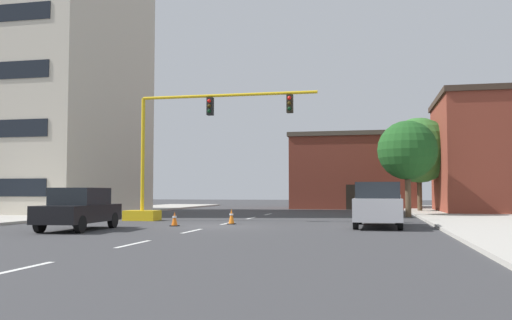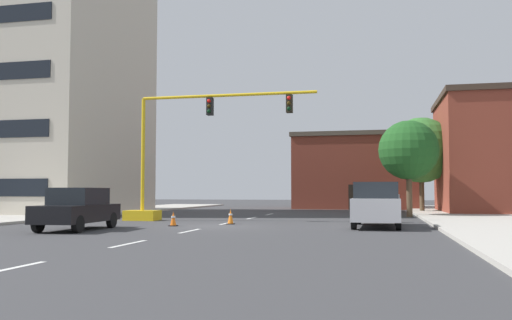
{
  "view_description": "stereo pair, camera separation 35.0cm",
  "coord_description": "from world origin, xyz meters",
  "px_view_note": "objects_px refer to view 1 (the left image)",
  "views": [
    {
      "loc": [
        7.05,
        -23.93,
        1.58
      ],
      "look_at": [
        0.75,
        5.83,
        3.35
      ],
      "focal_mm": 38.21,
      "sensor_mm": 36.0,
      "label": 1
    },
    {
      "loc": [
        7.39,
        -23.86,
        1.58
      ],
      "look_at": [
        0.75,
        5.83,
        3.35
      ],
      "focal_mm": 38.21,
      "sensor_mm": 36.0,
      "label": 2
    }
  ],
  "objects_px": {
    "tree_right_mid": "(407,150)",
    "traffic_cone_roadside_a": "(175,219)",
    "traffic_signal_gantry": "(167,178)",
    "tree_right_far": "(419,150)",
    "traffic_cone_roadside_b": "(231,217)",
    "sedan_black_near_left": "(79,208)",
    "pickup_truck_silver": "(378,205)"
  },
  "relations": [
    {
      "from": "tree_right_mid",
      "to": "tree_right_far",
      "type": "relative_size",
      "value": 0.84
    },
    {
      "from": "tree_right_far",
      "to": "sedan_black_near_left",
      "type": "xyz_separation_m",
      "value": [
        -15.38,
        -22.66,
        -3.84
      ]
    },
    {
      "from": "traffic_signal_gantry",
      "to": "traffic_cone_roadside_a",
      "type": "height_order",
      "value": "traffic_signal_gantry"
    },
    {
      "from": "traffic_signal_gantry",
      "to": "tree_right_far",
      "type": "xyz_separation_m",
      "value": [
        14.49,
        15.13,
        2.4
      ]
    },
    {
      "from": "traffic_signal_gantry",
      "to": "tree_right_far",
      "type": "distance_m",
      "value": 21.08
    },
    {
      "from": "traffic_signal_gantry",
      "to": "pickup_truck_silver",
      "type": "distance_m",
      "value": 11.65
    },
    {
      "from": "tree_right_mid",
      "to": "traffic_cone_roadside_a",
      "type": "bearing_deg",
      "value": -133.18
    },
    {
      "from": "pickup_truck_silver",
      "to": "traffic_cone_roadside_b",
      "type": "distance_m",
      "value": 7.0
    },
    {
      "from": "traffic_signal_gantry",
      "to": "tree_right_mid",
      "type": "bearing_deg",
      "value": 29.87
    },
    {
      "from": "sedan_black_near_left",
      "to": "traffic_cone_roadside_b",
      "type": "distance_m",
      "value": 7.33
    },
    {
      "from": "traffic_signal_gantry",
      "to": "tree_right_far",
      "type": "height_order",
      "value": "tree_right_far"
    },
    {
      "from": "sedan_black_near_left",
      "to": "traffic_cone_roadside_b",
      "type": "height_order",
      "value": "sedan_black_near_left"
    },
    {
      "from": "traffic_signal_gantry",
      "to": "traffic_cone_roadside_b",
      "type": "distance_m",
      "value": 5.21
    },
    {
      "from": "tree_right_mid",
      "to": "pickup_truck_silver",
      "type": "xyz_separation_m",
      "value": [
        -1.99,
        -10.58,
        -3.21
      ]
    },
    {
      "from": "pickup_truck_silver",
      "to": "traffic_cone_roadside_b",
      "type": "xyz_separation_m",
      "value": [
        -6.94,
        0.71,
        -0.61
      ]
    },
    {
      "from": "traffic_signal_gantry",
      "to": "pickup_truck_silver",
      "type": "relative_size",
      "value": 1.94
    },
    {
      "from": "traffic_signal_gantry",
      "to": "pickup_truck_silver",
      "type": "xyz_separation_m",
      "value": [
        11.17,
        -3.03,
        -1.36
      ]
    },
    {
      "from": "tree_right_far",
      "to": "traffic_cone_roadside_b",
      "type": "distance_m",
      "value": 20.71
    },
    {
      "from": "tree_right_far",
      "to": "pickup_truck_silver",
      "type": "distance_m",
      "value": 18.84
    },
    {
      "from": "traffic_cone_roadside_b",
      "to": "tree_right_far",
      "type": "bearing_deg",
      "value": 59.55
    },
    {
      "from": "tree_right_mid",
      "to": "pickup_truck_silver",
      "type": "height_order",
      "value": "tree_right_mid"
    },
    {
      "from": "traffic_signal_gantry",
      "to": "traffic_cone_roadside_b",
      "type": "height_order",
      "value": "traffic_signal_gantry"
    },
    {
      "from": "tree_right_mid",
      "to": "sedan_black_near_left",
      "type": "height_order",
      "value": "tree_right_mid"
    },
    {
      "from": "traffic_signal_gantry",
      "to": "traffic_cone_roadside_b",
      "type": "relative_size",
      "value": 14.18
    },
    {
      "from": "tree_right_far",
      "to": "traffic_cone_roadside_a",
      "type": "height_order",
      "value": "tree_right_far"
    },
    {
      "from": "sedan_black_near_left",
      "to": "pickup_truck_silver",
      "type": "bearing_deg",
      "value": 20.49
    },
    {
      "from": "traffic_cone_roadside_b",
      "to": "sedan_black_near_left",
      "type": "bearing_deg",
      "value": -134.49
    },
    {
      "from": "pickup_truck_silver",
      "to": "tree_right_far",
      "type": "bearing_deg",
      "value": 79.63
    },
    {
      "from": "traffic_signal_gantry",
      "to": "sedan_black_near_left",
      "type": "height_order",
      "value": "traffic_signal_gantry"
    },
    {
      "from": "tree_right_far",
      "to": "traffic_cone_roadside_b",
      "type": "xyz_separation_m",
      "value": [
        -10.26,
        -17.45,
        -4.36
      ]
    },
    {
      "from": "sedan_black_near_left",
      "to": "traffic_cone_roadside_a",
      "type": "height_order",
      "value": "sedan_black_near_left"
    },
    {
      "from": "traffic_signal_gantry",
      "to": "traffic_cone_roadside_b",
      "type": "bearing_deg",
      "value": -28.81
    }
  ]
}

